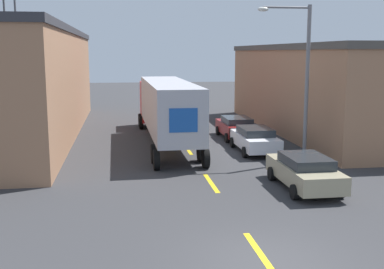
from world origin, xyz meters
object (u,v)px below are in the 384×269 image
Objects in this scene: parked_car_right_mid at (255,139)px; parked_car_right_far at (236,127)px; street_lamp at (301,72)px; semi_truck at (165,105)px; parked_car_right_near at (304,171)px.

parked_car_right_far is at bearing 90.00° from parked_car_right_mid.
parked_car_right_far is 8.33m from street_lamp.
street_lamp is at bearing -46.03° from semi_truck.
street_lamp is (1.57, -7.19, 3.89)m from parked_car_right_far.
parked_car_right_mid is (0.00, -4.44, 0.00)m from parked_car_right_far.
parked_car_right_mid is (0.00, 7.62, 0.00)m from parked_car_right_near.
parked_car_right_near is at bearing -90.00° from parked_car_right_far.
parked_car_right_far is 0.59× the size of street_lamp.
street_lamp reaches higher than parked_car_right_near.
street_lamp is at bearing -77.72° from parked_car_right_far.
parked_car_right_near is 7.62m from parked_car_right_mid.
parked_car_right_near and parked_car_right_far have the same top height.
parked_car_right_near is at bearing -107.84° from street_lamp.
street_lamp reaches higher than parked_car_right_far.
parked_car_right_far and parked_car_right_mid have the same top height.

